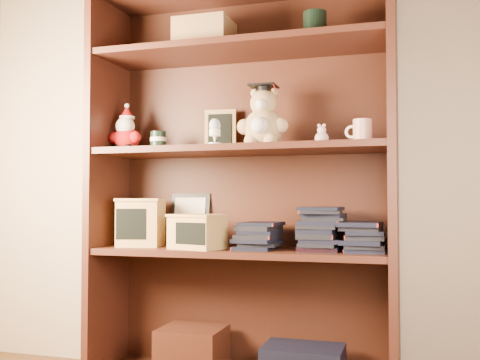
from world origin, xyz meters
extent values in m
cube|color=tan|center=(0.00, 1.50, 1.25)|extent=(3.00, 0.04, 2.50)
cube|color=#3F1C12|center=(-0.77, 1.30, 0.80)|extent=(0.03, 0.35, 1.60)
cube|color=#3F1C12|center=(0.40, 1.30, 0.80)|extent=(0.03, 0.35, 1.60)
cube|color=#3A1A0F|center=(-0.18, 1.47, 0.80)|extent=(1.20, 0.02, 1.60)
cube|color=#3F1C12|center=(-0.18, 1.30, 1.34)|extent=(1.14, 0.33, 0.02)
cube|color=#3A1A0F|center=(-0.38, 1.30, 0.14)|extent=(0.25, 0.22, 0.18)
cube|color=#9E7547|center=(-0.33, 1.30, 1.41)|extent=(0.22, 0.18, 0.12)
cylinder|color=black|center=(0.12, 1.30, 1.41)|extent=(0.09, 0.09, 0.11)
cube|color=#3F1C12|center=(-0.18, 1.30, 0.54)|extent=(1.14, 0.33, 0.02)
cube|color=#3F1C12|center=(-0.18, 1.30, 0.94)|extent=(1.14, 0.33, 0.02)
sphere|color=#A50F0F|center=(-0.68, 1.30, 1.00)|extent=(0.11, 0.11, 0.11)
sphere|color=#A50F0F|center=(-0.73, 1.29, 1.00)|extent=(0.05, 0.05, 0.05)
sphere|color=#A50F0F|center=(-0.63, 1.29, 1.00)|extent=(0.05, 0.05, 0.05)
sphere|color=black|center=(-0.70, 1.28, 0.96)|extent=(0.04, 0.04, 0.04)
sphere|color=black|center=(-0.66, 1.28, 0.96)|extent=(0.04, 0.04, 0.04)
sphere|color=white|center=(-0.68, 1.29, 1.05)|extent=(0.08, 0.08, 0.08)
sphere|color=#D8B293|center=(-0.68, 1.30, 1.07)|extent=(0.06, 0.06, 0.06)
cone|color=#A50F0F|center=(-0.68, 1.30, 1.11)|extent=(0.06, 0.06, 0.05)
sphere|color=white|center=(-0.68, 1.30, 1.14)|extent=(0.02, 0.02, 0.02)
cylinder|color=white|center=(-0.68, 1.30, 1.09)|extent=(0.07, 0.07, 0.01)
cylinder|color=black|center=(-0.54, 1.30, 0.99)|extent=(0.06, 0.06, 0.07)
cylinder|color=beige|center=(-0.54, 1.30, 0.99)|extent=(0.07, 0.07, 0.02)
cube|color=#9E7547|center=(-0.30, 1.42, 1.04)|extent=(0.13, 0.03, 0.17)
cube|color=black|center=(-0.30, 1.41, 1.04)|extent=(0.10, 0.01, 0.13)
cube|color=#9E7547|center=(-0.30, 1.45, 0.96)|extent=(0.06, 0.06, 0.01)
cylinder|color=white|center=(-0.26, 1.23, 0.96)|extent=(0.05, 0.05, 0.01)
cone|color=white|center=(-0.26, 1.23, 0.98)|extent=(0.02, 0.02, 0.04)
cylinder|color=white|center=(-0.26, 1.23, 1.00)|extent=(0.04, 0.04, 0.03)
ellipsoid|color=#ADBDD2|center=(-0.26, 1.23, 1.03)|extent=(0.04, 0.04, 0.06)
sphere|color=tan|center=(-0.09, 1.30, 1.02)|extent=(0.15, 0.15, 0.15)
sphere|color=white|center=(-0.09, 1.24, 1.02)|extent=(0.07, 0.07, 0.07)
sphere|color=tan|center=(-0.16, 1.28, 1.03)|extent=(0.06, 0.06, 0.06)
sphere|color=tan|center=(-0.01, 1.28, 1.03)|extent=(0.06, 0.06, 0.06)
sphere|color=tan|center=(-0.12, 1.26, 0.97)|extent=(0.05, 0.05, 0.05)
sphere|color=tan|center=(-0.05, 1.26, 0.97)|extent=(0.05, 0.05, 0.05)
sphere|color=tan|center=(-0.09, 1.30, 1.12)|extent=(0.11, 0.11, 0.11)
sphere|color=white|center=(-0.09, 1.26, 1.11)|extent=(0.04, 0.04, 0.04)
sphere|color=tan|center=(-0.12, 1.32, 1.16)|extent=(0.04, 0.04, 0.04)
sphere|color=tan|center=(-0.05, 1.32, 1.16)|extent=(0.04, 0.04, 0.04)
cylinder|color=black|center=(-0.09, 1.30, 1.18)|extent=(0.05, 0.05, 0.02)
cube|color=black|center=(-0.09, 1.30, 1.19)|extent=(0.10, 0.10, 0.01)
cylinder|color=#A50F0F|center=(-0.04, 1.28, 1.18)|extent=(0.00, 0.05, 0.03)
sphere|color=beige|center=(0.14, 1.30, 0.97)|extent=(0.05, 0.05, 0.05)
sphere|color=beige|center=(0.14, 1.30, 1.00)|extent=(0.03, 0.03, 0.03)
sphere|color=beige|center=(0.13, 1.30, 1.02)|extent=(0.01, 0.01, 0.01)
sphere|color=beige|center=(0.15, 1.30, 1.02)|extent=(0.01, 0.01, 0.01)
cylinder|color=silver|center=(0.29, 1.30, 0.99)|extent=(0.07, 0.07, 0.09)
torus|color=white|center=(0.25, 1.30, 0.99)|extent=(0.05, 0.01, 0.05)
cube|color=black|center=(-0.45, 1.45, 0.66)|extent=(0.18, 0.04, 0.22)
cube|color=beige|center=(-0.45, 1.44, 0.66)|extent=(0.14, 0.03, 0.18)
cube|color=tan|center=(-0.61, 1.30, 0.64)|extent=(0.20, 0.20, 0.19)
cube|color=black|center=(-0.61, 1.22, 0.64)|extent=(0.12, 0.03, 0.12)
cube|color=tan|center=(-0.61, 1.30, 0.74)|extent=(0.22, 0.22, 0.01)
cube|color=tan|center=(-0.34, 1.24, 0.61)|extent=(0.23, 0.19, 0.13)
cube|color=black|center=(-0.34, 1.17, 0.61)|extent=(0.14, 0.05, 0.08)
cube|color=tan|center=(-0.34, 1.24, 0.68)|extent=(0.24, 0.20, 0.01)
cube|color=black|center=(-0.11, 1.30, 0.56)|extent=(0.14, 0.20, 0.02)
cube|color=black|center=(-0.11, 1.30, 0.57)|extent=(0.14, 0.20, 0.02)
cube|color=black|center=(-0.11, 1.30, 0.59)|extent=(0.14, 0.20, 0.02)
cube|color=black|center=(-0.11, 1.30, 0.61)|extent=(0.14, 0.20, 0.02)
cube|color=black|center=(-0.11, 1.30, 0.62)|extent=(0.14, 0.20, 0.02)
cube|color=black|center=(-0.11, 1.30, 0.64)|extent=(0.14, 0.20, 0.02)
cube|color=black|center=(-0.11, 1.30, 0.65)|extent=(0.14, 0.20, 0.02)
cube|color=black|center=(0.14, 1.30, 0.56)|extent=(0.14, 0.20, 0.02)
cube|color=black|center=(0.14, 1.30, 0.57)|extent=(0.14, 0.20, 0.02)
cube|color=black|center=(0.14, 1.30, 0.59)|extent=(0.14, 0.20, 0.02)
cube|color=black|center=(0.14, 1.30, 0.61)|extent=(0.14, 0.20, 0.02)
cube|color=black|center=(0.14, 1.30, 0.62)|extent=(0.14, 0.20, 0.02)
cube|color=black|center=(0.14, 1.30, 0.64)|extent=(0.14, 0.20, 0.02)
cube|color=black|center=(0.14, 1.30, 0.65)|extent=(0.14, 0.20, 0.02)
cube|color=black|center=(0.14, 1.30, 0.67)|extent=(0.14, 0.20, 0.02)
cube|color=black|center=(0.14, 1.30, 0.69)|extent=(0.14, 0.20, 0.02)
cube|color=black|center=(0.14, 1.30, 0.70)|extent=(0.14, 0.20, 0.02)
cube|color=black|center=(0.14, 1.30, 0.72)|extent=(0.14, 0.20, 0.02)
cube|color=black|center=(0.29, 1.30, 0.56)|extent=(0.14, 0.20, 0.02)
cube|color=black|center=(0.29, 1.30, 0.57)|extent=(0.14, 0.20, 0.02)
cube|color=black|center=(0.29, 1.30, 0.59)|extent=(0.14, 0.20, 0.02)
cube|color=black|center=(0.29, 1.30, 0.61)|extent=(0.14, 0.20, 0.02)
cube|color=black|center=(0.29, 1.30, 0.62)|extent=(0.14, 0.20, 0.02)
cube|color=black|center=(0.29, 1.30, 0.64)|extent=(0.14, 0.20, 0.02)
cube|color=black|center=(0.29, 1.30, 0.65)|extent=(0.14, 0.20, 0.02)
camera|label=1|loc=(0.46, -0.81, 0.74)|focal=42.00mm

